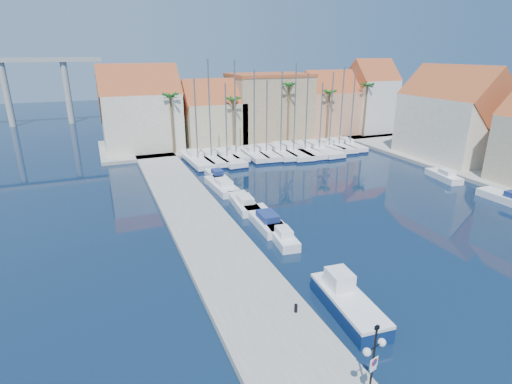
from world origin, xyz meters
The scene contains 37 objects.
ground centered at (0.00, 0.00, 0.00)m, with size 260.00×260.00×0.00m, color black.
quay_west centered at (-9.00, 13.50, 0.25)m, with size 6.00×77.00×0.50m, color gray.
shore_north centered at (10.00, 48.00, 0.25)m, with size 54.00×16.00×0.50m, color gray.
shore_east centered at (32.00, 15.00, 0.25)m, with size 12.00×60.00×0.50m, color gray.
lamp_post centered at (-7.02, -8.93, 3.19)m, with size 1.36×0.63×4.10m.
bollard centered at (-7.09, -1.81, 0.77)m, with size 0.21×0.21×0.53m, color black.
fishing_boat centered at (-3.75, -2.38, 0.76)m, with size 2.68×6.70×2.29m.
motorboat_west_0 centered at (-3.21, 8.23, 0.51)m, with size 2.13×5.18×1.40m.
motorboat_west_1 centered at (-3.13, 12.09, 0.51)m, with size 2.46×7.04×1.40m.
motorboat_west_2 centered at (-3.48, 17.10, 0.51)m, with size 2.47×6.38×1.40m.
motorboat_west_3 centered at (-3.89, 23.51, 0.51)m, with size 2.53×7.05×1.40m.
motorboat_west_4 centered at (-3.33, 27.73, 0.51)m, with size 1.82×5.26×1.40m.
motorboat_east_1 centered at (23.99, 16.52, 0.51)m, with size 2.67×5.73×1.40m.
sailboat_0 centered at (-3.78, 36.32, 0.57)m, with size 3.26×10.75×12.19m.
sailboat_1 centered at (-1.69, 36.47, 0.62)m, with size 3.21×9.99×14.76m.
sailboat_2 centered at (0.52, 35.74, 0.56)m, with size 3.41×10.75×11.50m.
sailboat_3 centered at (2.48, 37.06, 0.67)m, with size 2.25×8.13×14.56m.
sailboat_4 centered at (5.16, 36.16, 0.61)m, with size 2.75×9.17×13.23m.
sailboat_5 centered at (7.29, 36.32, 0.58)m, with size 3.32×9.91×11.72m.
sailboat_6 centered at (9.46, 35.76, 0.60)m, with size 3.08×9.85×13.00m.
sailboat_7 centered at (11.84, 36.00, 0.58)m, with size 4.11×12.09×14.08m.
sailboat_8 centered at (13.73, 35.68, 0.57)m, with size 3.41×11.21×12.70m.
sailboat_9 centered at (16.29, 35.67, 0.55)m, with size 3.51×11.75×11.14m.
sailboat_10 centered at (18.58, 36.21, 0.62)m, with size 2.67×8.37×12.65m.
sailboat_11 centered at (20.68, 36.38, 0.60)m, with size 3.31×9.74×13.41m.
sailboat_12 centered at (22.74, 36.21, 0.62)m, with size 3.00×9.02×13.32m.
building_0 centered at (-10.00, 47.00, 6.52)m, with size 12.30×9.00×13.50m.
building_1 centered at (2.00, 47.00, 5.30)m, with size 10.30×8.00×11.00m.
building_2 centered at (13.00, 48.00, 6.26)m, with size 14.20×10.20×11.50m.
building_3 centered at (25.00, 47.00, 5.86)m, with size 10.30×8.00×12.00m.
building_4 centered at (34.00, 46.00, 6.97)m, with size 8.30×8.00×14.00m.
building_6 centered at (32.00, 24.00, 6.52)m, with size 9.00×14.30×13.50m.
palm_0 centered at (-6.00, 42.00, 9.08)m, with size 2.60×2.60×10.15m.
palm_1 centered at (4.00, 42.00, 8.14)m, with size 2.60×2.60×9.15m.
palm_2 centered at (14.00, 42.00, 10.02)m, with size 2.60×2.60×11.15m.
palm_3 centered at (22.00, 42.00, 8.61)m, with size 2.60×2.60×9.65m.
palm_4 centered at (30.00, 42.00, 9.55)m, with size 2.60×2.60×10.65m.
Camera 1 is at (-17.15, -20.12, 15.66)m, focal length 28.00 mm.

